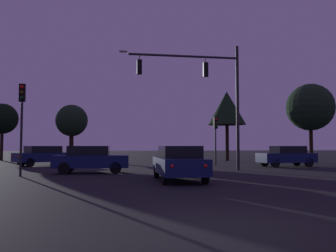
{
  "coord_description": "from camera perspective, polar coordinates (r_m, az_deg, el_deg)",
  "views": [
    {
      "loc": [
        -2.14,
        -6.36,
        1.52
      ],
      "look_at": [
        1.71,
        15.85,
        2.8
      ],
      "focal_mm": 37.58,
      "sensor_mm": 36.0,
      "label": 1
    }
  ],
  "objects": [
    {
      "name": "traffic_light_corner_right",
      "position": [
        27.82,
        7.73,
        -0.8
      ],
      "size": [
        0.35,
        0.38,
        3.78
      ],
      "color": "#232326",
      "rests_on": "ground"
    },
    {
      "name": "tree_right_cluster",
      "position": [
        36.74,
        9.52,
        2.84
      ],
      "size": [
        3.87,
        3.87,
        7.15
      ],
      "color": "black",
      "rests_on": "ground"
    },
    {
      "name": "traffic_signal_mast_arm",
      "position": [
        22.28,
        6.09,
        6.69
      ],
      "size": [
        7.61,
        0.41,
        7.89
      ],
      "color": "#232326",
      "rests_on": "ground"
    },
    {
      "name": "tree_behind_sign",
      "position": [
        42.14,
        -15.36,
        0.81
      ],
      "size": [
        3.68,
        3.68,
        6.31
      ],
      "color": "black",
      "rests_on": "ground"
    },
    {
      "name": "car_crossing_left",
      "position": [
        20.21,
        -12.4,
        -5.24
      ],
      "size": [
        4.28,
        1.97,
        1.52
      ],
      "color": "#0F1947",
      "rests_on": "ground"
    },
    {
      "name": "tree_center_horizon",
      "position": [
        40.96,
        -25.28,
        1.05
      ],
      "size": [
        3.22,
        3.22,
        6.01
      ],
      "color": "black",
      "rests_on": "ground"
    },
    {
      "name": "car_nearside_lane",
      "position": [
        15.44,
        1.78,
        -5.93
      ],
      "size": [
        1.93,
        4.5,
        1.52
      ],
      "color": "#0F1947",
      "rests_on": "ground"
    },
    {
      "name": "tree_left_far",
      "position": [
        33.7,
        22.07,
        2.81
      ],
      "size": [
        4.17,
        4.17,
        7.04
      ],
      "color": "black",
      "rests_on": "ground"
    },
    {
      "name": "ground_plane",
      "position": [
        30.97,
        -5.9,
        -6.05
      ],
      "size": [
        168.0,
        168.0,
        0.0
      ],
      "primitive_type": "plane",
      "color": "black",
      "rests_on": "ground"
    },
    {
      "name": "car_crossing_right",
      "position": [
        27.17,
        18.69,
        -4.62
      ],
      "size": [
        4.22,
        1.97,
        1.52
      ],
      "color": "#0F1947",
      "rests_on": "ground"
    },
    {
      "name": "car_far_lane",
      "position": [
        28.73,
        -19.41,
        -4.51
      ],
      "size": [
        4.74,
        3.97,
        1.52
      ],
      "color": "#0F1947",
      "rests_on": "ground"
    },
    {
      "name": "traffic_light_corner_left",
      "position": [
        19.2,
        -22.63,
        2.28
      ],
      "size": [
        0.31,
        0.36,
        4.66
      ],
      "color": "#232326",
      "rests_on": "ground"
    }
  ]
}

